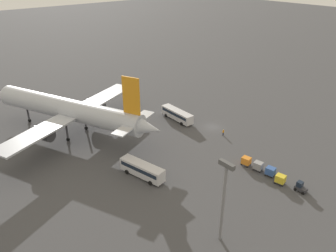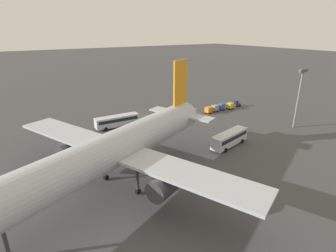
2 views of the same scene
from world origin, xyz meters
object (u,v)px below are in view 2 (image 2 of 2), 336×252
at_px(airplane, 111,151).
at_px(cargo_cart_yellow, 230,106).
at_px(shuttle_bus_far, 230,138).
at_px(baggage_tug, 237,104).
at_px(cargo_cart_orange, 208,110).
at_px(cargo_cart_blue, 221,106).
at_px(cargo_cart_grey, 215,108).
at_px(shuttle_bus_near, 117,120).
at_px(worker_person, 161,112).

distance_m(airplane, cargo_cart_yellow, 54.86).
relative_size(shuttle_bus_far, cargo_cart_yellow, 4.96).
bearing_deg(baggage_tug, shuttle_bus_far, 39.49).
bearing_deg(cargo_cart_yellow, cargo_cart_orange, -0.94).
bearing_deg(airplane, cargo_cart_yellow, -177.48).
bearing_deg(cargo_cart_blue, cargo_cart_grey, 5.27).
bearing_deg(cargo_cart_orange, cargo_cart_yellow, 179.06).
height_order(shuttle_bus_near, worker_person, shuttle_bus_near).
bearing_deg(shuttle_bus_far, cargo_cart_yellow, -147.98).
height_order(worker_person, cargo_cart_orange, cargo_cart_orange).
xyz_separation_m(airplane, worker_person, (-27.04, -30.73, -6.30)).
height_order(shuttle_bus_far, worker_person, shuttle_bus_far).
bearing_deg(cargo_cart_grey, shuttle_bus_far, 55.17).
relative_size(shuttle_bus_far, cargo_cart_grey, 4.96).
distance_m(worker_person, cargo_cart_grey, 17.40).
xyz_separation_m(shuttle_bus_far, cargo_cart_yellow, (-20.84, -20.72, -0.75)).
distance_m(cargo_cart_yellow, cargo_cart_orange, 9.05).
xyz_separation_m(airplane, cargo_cart_grey, (-43.14, -24.13, -5.97)).
height_order(airplane, worker_person, airplane).
bearing_deg(airplane, shuttle_bus_far, 162.66).
xyz_separation_m(baggage_tug, cargo_cart_yellow, (4.07, 1.01, 0.25)).
xyz_separation_m(shuttle_bus_near, cargo_cart_yellow, (-37.41, 4.07, -0.66)).
relative_size(baggage_tug, cargo_cart_yellow, 1.08).
height_order(cargo_cart_yellow, cargo_cart_blue, same).
bearing_deg(airplane, baggage_tug, -178.31).
bearing_deg(airplane, worker_person, -154.43).
bearing_deg(cargo_cart_orange, worker_person, -28.19).
bearing_deg(shuttle_bus_near, airplane, 68.43).
xyz_separation_m(shuttle_bus_far, worker_person, (1.29, -27.88, -1.08)).
bearing_deg(worker_person, cargo_cart_orange, 151.81).
xyz_separation_m(airplane, cargo_cart_orange, (-40.12, -23.72, -5.97)).
distance_m(shuttle_bus_far, cargo_cart_blue, 27.99).
relative_size(airplane, shuttle_bus_near, 4.48).
height_order(cargo_cart_grey, cargo_cart_orange, same).
xyz_separation_m(airplane, shuttle_bus_far, (-28.33, -2.85, -5.22)).
distance_m(airplane, shuttle_bus_near, 30.51).
bearing_deg(cargo_cart_grey, worker_person, -22.29).
xyz_separation_m(cargo_cart_grey, cargo_cart_orange, (3.02, 0.41, 0.00)).
distance_m(airplane, worker_person, 41.42).
xyz_separation_m(shuttle_bus_near, cargo_cart_orange, (-28.36, 3.92, -0.66)).
xyz_separation_m(shuttle_bus_near, shuttle_bus_far, (-16.57, 24.79, 0.09)).
bearing_deg(worker_person, cargo_cart_grey, 157.71).
bearing_deg(cargo_cart_blue, baggage_tug, -178.66).
bearing_deg(shuttle_bus_far, worker_person, -100.16).
relative_size(cargo_cart_grey, cargo_cart_orange, 1.00).
relative_size(cargo_cart_yellow, cargo_cart_blue, 1.00).
distance_m(shuttle_bus_far, cargo_cart_yellow, 29.40).
relative_size(baggage_tug, worker_person, 1.40).
height_order(baggage_tug, cargo_cart_blue, baggage_tug).
xyz_separation_m(airplane, shuttle_bus_near, (-11.76, -27.64, -5.31)).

